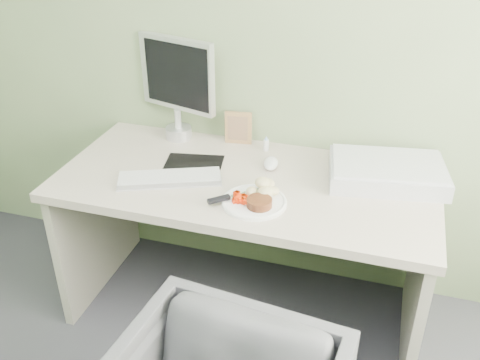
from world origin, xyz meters
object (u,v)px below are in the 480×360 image
(plate, at_px, (254,202))
(monitor, at_px, (177,83))
(desk, at_px, (245,214))
(scanner, at_px, (387,173))

(plate, xyz_separation_m, monitor, (-0.51, 0.49, 0.27))
(desk, xyz_separation_m, monitor, (-0.43, 0.31, 0.46))
(scanner, bearing_deg, desk, -173.60)
(scanner, height_order, monitor, monitor)
(scanner, xyz_separation_m, monitor, (-1.00, 0.15, 0.24))
(desk, bearing_deg, plate, -63.81)
(plate, distance_m, scanner, 0.59)
(desk, distance_m, plate, 0.28)
(scanner, bearing_deg, plate, -154.04)
(desk, distance_m, scanner, 0.63)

